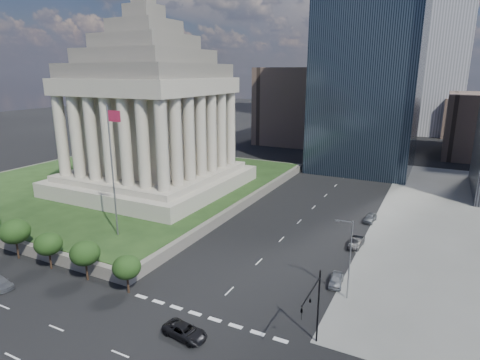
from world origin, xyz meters
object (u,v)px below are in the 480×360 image
Objects in this scene: traffic_signal_ne at (314,305)px; parked_sedan_mid at (356,243)px; parked_sedan_far at (370,218)px; pickup_truck at (185,331)px; parked_sedan_near at (336,280)px; street_lamp_north at (349,255)px; flagpole at (113,165)px; war_memorial at (149,97)px.

traffic_signal_ne reaches higher than parked_sedan_mid.
parked_sedan_far is at bearing 91.46° from traffic_signal_ne.
pickup_truck is 1.21× the size of parked_sedan_near.
street_lamp_north is (0.83, 11.30, 0.41)m from traffic_signal_ne.
traffic_signal_ne reaches higher than parked_sedan_near.
traffic_signal_ne is 39.43m from parked_sedan_far.
parked_sedan_near is (33.33, 3.59, -12.42)m from flagpole.
parked_sedan_near is 0.89× the size of parked_sedan_mid.
pickup_truck is 20.91m from parked_sedan_near.
flagpole is (12.17, -24.00, -8.29)m from war_memorial.
street_lamp_north is at bearing -25.92° from war_memorial.
parked_sedan_near is at bearing 94.12° from traffic_signal_ne.
parked_sedan_near is at bearing 125.25° from street_lamp_north.
pickup_truck is at bearing -106.41° from parked_sedan_mid.
street_lamp_north is at bearing -33.53° from pickup_truck.
flagpole is 35.95m from street_lamp_north.
traffic_signal_ne is 0.80× the size of street_lamp_north.
street_lamp_north is 2.33× the size of parked_sedan_far.
war_memorial is 54.00m from parked_sedan_near.
war_memorial is 50.54m from parked_sedan_mid.
parked_sedan_mid is (11.30, 30.39, 0.06)m from pickup_truck.
street_lamp_north reaches higher than pickup_truck.
traffic_signal_ne is at bearing -83.22° from parked_sedan_far.
flagpole is 2.50× the size of traffic_signal_ne.
traffic_signal_ne reaches higher than parked_sedan_far.
flagpole is at bearing -63.11° from war_memorial.
war_memorial reaches higher than street_lamp_north.
parked_sedan_near is (11.30, 17.59, 0.01)m from pickup_truck.
parked_sedan_near is at bearing 6.14° from flagpole.
parked_sedan_far is (45.50, 4.85, -20.67)m from war_memorial.
war_memorial is 60.00m from traffic_signal_ne.
traffic_signal_ne is at bearing -92.53° from parked_sedan_near.
street_lamp_north is 28.35m from parked_sedan_far.
pickup_truck is 32.43m from parked_sedan_mid.
street_lamp_north is at bearing -80.93° from parked_sedan_far.
parked_sedan_mid reaches higher than pickup_truck.
parked_sedan_near is at bearing -24.16° from war_memorial.
war_memorial is at bearing 116.89° from flagpole.
parked_sedan_mid is 12.46m from parked_sedan_far.
war_memorial is at bearing 174.50° from parked_sedan_mid.
flagpole is 39.15m from parked_sedan_mid.
war_memorial is at bearing -168.59° from parked_sedan_far.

